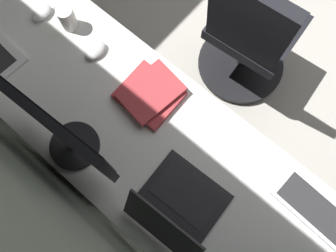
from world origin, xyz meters
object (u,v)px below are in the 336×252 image
object	(u,v)px
book_stack_near	(150,94)
coffee_mug	(67,18)
mouse_main	(42,13)
laptop_left	(176,208)
mouse_spare	(96,51)
monitor_primary	(57,130)
drawer_pedestal	(122,140)
keyboard_main	(325,218)
office_chair	(249,37)

from	to	relation	value
book_stack_near	coffee_mug	xyz separation A→B (m)	(0.50, -0.02, 0.03)
mouse_main	book_stack_near	distance (m)	0.63
laptop_left	mouse_spare	size ratio (longest dim) A/B	3.02
monitor_primary	mouse_spare	distance (m)	0.47
drawer_pedestal	monitor_primary	world-z (taller)	monitor_primary
book_stack_near	monitor_primary	bearing A→B (deg)	76.65
drawer_pedestal	book_stack_near	size ratio (longest dim) A/B	2.63
mouse_main	book_stack_near	size ratio (longest dim) A/B	0.39
keyboard_main	mouse_spare	xyz separation A→B (m)	(1.13, 0.06, 0.01)
laptop_left	coffee_mug	world-z (taller)	laptop_left
drawer_pedestal	mouse_spare	distance (m)	0.50
monitor_primary	mouse_main	bearing A→B (deg)	-31.30
office_chair	book_stack_near	bearing A→B (deg)	81.78
monitor_primary	keyboard_main	bearing A→B (deg)	-155.48
coffee_mug	mouse_main	bearing A→B (deg)	19.38
keyboard_main	mouse_main	size ratio (longest dim) A/B	4.10
monitor_primary	coffee_mug	bearing A→B (deg)	-42.27
mouse_spare	coffee_mug	xyz separation A→B (m)	(0.19, -0.02, 0.04)
office_chair	keyboard_main	bearing A→B (deg)	139.87
monitor_primary	laptop_left	size ratio (longest dim) A/B	1.55
coffee_mug	book_stack_near	bearing A→B (deg)	177.57
mouse_main	coffee_mug	distance (m)	0.14
keyboard_main	drawer_pedestal	bearing A→B (deg)	14.95
drawer_pedestal	keyboard_main	world-z (taller)	keyboard_main
mouse_spare	keyboard_main	bearing A→B (deg)	-176.95
drawer_pedestal	laptop_left	world-z (taller)	laptop_left
mouse_main	coffee_mug	bearing A→B (deg)	-160.62
monitor_primary	book_stack_near	size ratio (longest dim) A/B	1.84
laptop_left	mouse_spare	xyz separation A→B (m)	(0.69, -0.28, -0.03)
drawer_pedestal	book_stack_near	bearing A→B (deg)	-109.53
laptop_left	book_stack_near	xyz separation A→B (m)	(0.38, -0.28, -0.03)
drawer_pedestal	book_stack_near	xyz separation A→B (m)	(-0.06, -0.18, 0.40)
laptop_left	book_stack_near	bearing A→B (deg)	-36.43
drawer_pedestal	mouse_main	world-z (taller)	mouse_main
keyboard_main	office_chair	xyz separation A→B (m)	(0.72, -0.61, -0.28)
office_chair	mouse_main	bearing A→B (deg)	43.84
laptop_left	keyboard_main	distance (m)	0.56
monitor_primary	mouse_spare	bearing A→B (deg)	-57.23
book_stack_near	coffee_mug	distance (m)	0.50
monitor_primary	book_stack_near	bearing A→B (deg)	-103.35
monitor_primary	coffee_mug	world-z (taller)	monitor_primary
monitor_primary	office_chair	bearing A→B (deg)	-100.01
mouse_main	book_stack_near	world-z (taller)	book_stack_near
drawer_pedestal	coffee_mug	distance (m)	0.65
mouse_spare	drawer_pedestal	bearing A→B (deg)	144.72
monitor_primary	book_stack_near	xyz separation A→B (m)	(-0.08, -0.35, -0.21)
monitor_primary	book_stack_near	world-z (taller)	monitor_primary
drawer_pedestal	mouse_main	bearing A→B (deg)	-15.16
mouse_spare	office_chair	xyz separation A→B (m)	(-0.41, -0.67, -0.29)
laptop_left	office_chair	xyz separation A→B (m)	(0.28, -0.95, -0.32)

